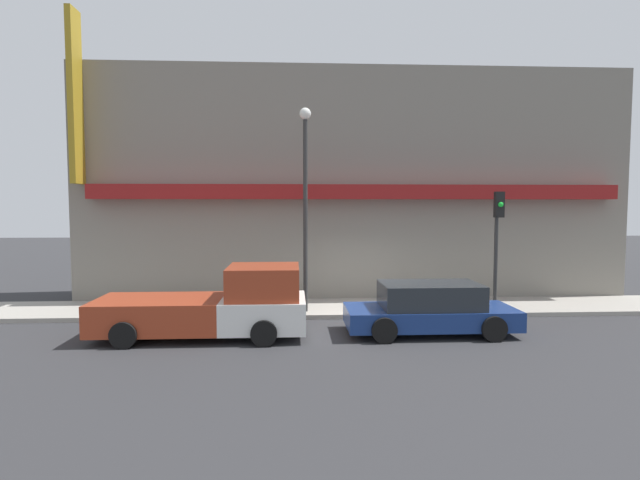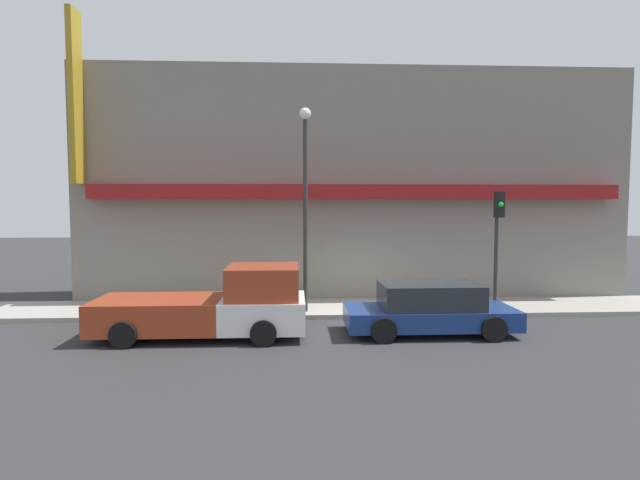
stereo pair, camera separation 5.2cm
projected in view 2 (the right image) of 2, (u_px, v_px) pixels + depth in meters
ground_plane at (367, 319)px, 15.12m from camera, size 80.00×80.00×0.00m
sidewalk at (361, 308)px, 16.45m from camera, size 36.00×2.68×0.14m
building at (352, 186)px, 18.97m from camera, size 19.80×3.80×9.85m
pickup_truck at (216, 306)px, 13.10m from camera, size 5.43×2.26×1.86m
parked_car at (430, 309)px, 13.40m from camera, size 4.52×2.01×1.36m
fire_hydrant at (407, 300)px, 15.73m from camera, size 0.20×0.20×0.66m
street_lamp at (305, 187)px, 15.34m from camera, size 0.36×0.36×6.28m
traffic_light at (498, 229)px, 15.54m from camera, size 0.28×0.42×3.73m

